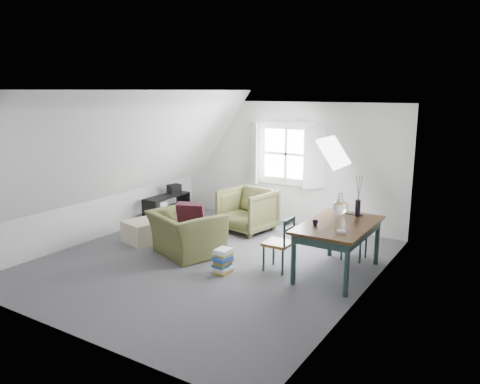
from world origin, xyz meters
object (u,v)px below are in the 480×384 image
Objects in this scene: ottoman at (143,232)px; dining_table at (338,230)px; dining_chair_far at (354,235)px; armchair_near at (186,254)px; dining_chair_near at (280,243)px; media_shelf at (166,210)px; armchair_far at (247,231)px; magazine_stack at (223,261)px.

dining_table reaches higher than ottoman.
armchair_near is at bearing 36.71° from dining_chair_far.
dining_table is 1.96× the size of dining_chair_far.
armchair_near is 1.75m from dining_chair_near.
dining_chair_far is 4.07m from media_shelf.
armchair_near is at bearing -98.71° from dining_chair_near.
armchair_far is 2.51× the size of magazine_stack.
dining_table is (3.55, 0.42, 0.49)m from ottoman.
ottoman is at bearing 27.93° from dining_chair_far.
armchair_near is 2.08m from media_shelf.
dining_table is (2.48, 0.52, 0.69)m from armchair_near.
dining_chair_far is at bearing -131.57° from armchair_near.
armchair_far is 0.83× the size of media_shelf.
media_shelf is at bearing -158.35° from armchair_far.
magazine_stack is at bearing -152.87° from dining_table.
dining_chair_near is (1.68, 0.19, 0.45)m from armchair_near.
dining_chair_near is at bearing -35.12° from armchair_far.
ottoman is 2.12m from magazine_stack.
armchair_far is at bearing -150.23° from dining_chair_near.
ottoman is at bearing -176.65° from dining_table.
dining_chair_far is at bearing -2.45° from media_shelf.
dining_chair_near is (-0.79, -0.34, -0.24)m from dining_table.
armchair_far is (0.19, 1.69, 0.00)m from armchair_near.
dining_chair_far is (2.48, 1.25, 0.42)m from armchair_near.
dining_chair_far reaches higher than dining_table.
ottoman is 2.77m from dining_chair_near.
dining_table reaches higher than armchair_far.
media_shelf is (-0.51, 1.23, 0.06)m from ottoman.
ottoman is 1.59× the size of magazine_stack.
ottoman is at bearing 167.66° from magazine_stack.
dining_table is at bearing -146.54° from armchair_near.
magazine_stack is at bearing -178.13° from armchair_near.
armchair_far is at bearing 111.38° from magazine_stack.
dining_chair_far is at bearing -0.58° from armchair_far.
armchair_far reaches higher than magazine_stack.
dining_chair_near is 0.91m from magazine_stack.
media_shelf is 3.08m from magazine_stack.
dining_chair_far is at bearing 86.27° from dining_table.
ottoman reaches higher than magazine_stack.
dining_table is 0.89m from dining_chair_near.
dining_chair_far is 2.20m from magazine_stack.
ottoman is (-1.27, -1.59, 0.20)m from armchair_far.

